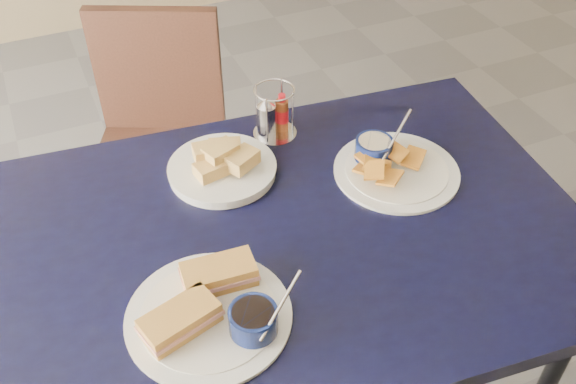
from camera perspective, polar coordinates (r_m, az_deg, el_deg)
name	(u,v)px	position (r m, az deg, el deg)	size (l,w,h in m)	color
dining_table	(283,251)	(1.41, -0.46, -5.27)	(1.38, 0.99, 0.75)	black
chair_far	(149,129)	(2.13, -12.28, 5.52)	(0.53, 0.54, 0.86)	black
sandwich_plate	(213,308)	(1.21, -6.70, -10.21)	(0.32, 0.31, 0.12)	white
plantain_plate	(388,163)	(1.53, 8.92, 2.52)	(0.30, 0.30, 0.12)	white
bread_basket	(222,166)	(1.50, -5.87, 2.35)	(0.25, 0.25, 0.08)	white
condiment_caddy	(273,116)	(1.60, -1.37, 6.77)	(0.11, 0.11, 0.14)	silver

